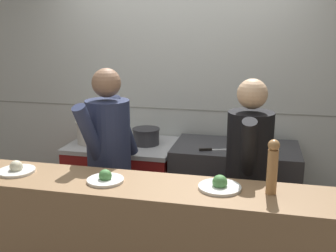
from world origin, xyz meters
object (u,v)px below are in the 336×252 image
(mixing_bowl_steel, at_px, (252,141))
(pepper_mill, at_px, (273,166))
(oven_range, at_px, (124,185))
(sauce_pot, at_px, (146,136))
(plated_dish_dessert, at_px, (220,185))
(plated_dish_appetiser, at_px, (105,179))
(stock_pot, at_px, (92,131))
(chef_sous, at_px, (248,177))
(chefs_knife, at_px, (217,150))
(plated_dish_main, at_px, (16,169))
(chef_head_cook, at_px, (109,163))

(mixing_bowl_steel, xyz_separation_m, pepper_mill, (0.13, -1.23, 0.20))
(oven_range, distance_m, mixing_bowl_steel, 1.32)
(sauce_pot, bearing_deg, plated_dish_dessert, -56.06)
(pepper_mill, bearing_deg, plated_dish_appetiser, -177.44)
(stock_pot, xyz_separation_m, pepper_mill, (1.64, -1.14, 0.18))
(stock_pot, xyz_separation_m, chef_sous, (1.49, -0.63, -0.09))
(mixing_bowl_steel, xyz_separation_m, plated_dish_dessert, (-0.17, -1.22, 0.05))
(oven_range, xyz_separation_m, chef_sous, (1.20, -0.69, 0.46))
(chefs_knife, distance_m, plated_dish_appetiser, 1.24)
(plated_dish_main, distance_m, chef_head_cook, 0.70)
(oven_range, bearing_deg, chef_head_cook, -79.02)
(sauce_pot, distance_m, pepper_mill, 1.66)
(oven_range, relative_size, pepper_mill, 3.04)
(plated_dish_dessert, height_order, chef_sous, chef_sous)
(pepper_mill, bearing_deg, mixing_bowl_steel, 96.08)
(stock_pot, bearing_deg, oven_range, 10.80)
(sauce_pot, relative_size, chef_head_cook, 0.16)
(mixing_bowl_steel, xyz_separation_m, plated_dish_appetiser, (-0.89, -1.27, 0.05))
(chefs_knife, bearing_deg, plated_dish_main, -139.16)
(chefs_knife, relative_size, chef_sous, 0.23)
(plated_dish_dessert, relative_size, chef_sous, 0.16)
(sauce_pot, distance_m, plated_dish_main, 1.36)
(chef_head_cook, relative_size, chef_sous, 1.03)
(oven_range, height_order, mixing_bowl_steel, mixing_bowl_steel)
(chefs_knife, relative_size, plated_dish_main, 1.49)
(plated_dish_main, xyz_separation_m, chef_sous, (1.52, 0.54, -0.12))
(oven_range, height_order, pepper_mill, pepper_mill)
(plated_dish_appetiser, bearing_deg, chef_sous, 32.64)
(sauce_pot, xyz_separation_m, chefs_knife, (0.69, -0.17, -0.04))
(plated_dish_dessert, height_order, pepper_mill, pepper_mill)
(sauce_pot, relative_size, pepper_mill, 0.79)
(plated_dish_appetiser, relative_size, pepper_mill, 0.71)
(sauce_pot, height_order, chef_sous, chef_sous)
(sauce_pot, xyz_separation_m, pepper_mill, (1.11, -1.21, 0.21))
(sauce_pot, bearing_deg, plated_dish_main, -113.87)
(mixing_bowl_steel, relative_size, plated_dish_main, 1.05)
(plated_dish_appetiser, xyz_separation_m, chef_sous, (0.87, 0.56, -0.12))
(stock_pot, bearing_deg, sauce_pot, 7.52)
(plated_dish_main, bearing_deg, mixing_bowl_steel, 39.24)
(sauce_pot, bearing_deg, plated_dish_appetiser, -85.55)
(pepper_mill, distance_m, chef_sous, 0.60)
(plated_dish_main, height_order, plated_dish_appetiser, plated_dish_main)
(plated_dish_main, xyz_separation_m, chef_head_cook, (0.46, 0.53, -0.09))
(plated_dish_main, distance_m, plated_dish_appetiser, 0.65)
(chef_sous, bearing_deg, pepper_mill, -73.95)
(oven_range, xyz_separation_m, chefs_knife, (0.91, -0.16, 0.48))
(chefs_knife, bearing_deg, mixing_bowl_steel, 31.77)
(plated_dish_main, relative_size, pepper_mill, 0.74)
(stock_pot, xyz_separation_m, sauce_pot, (0.52, 0.07, -0.03))
(oven_range, bearing_deg, stock_pot, -169.20)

